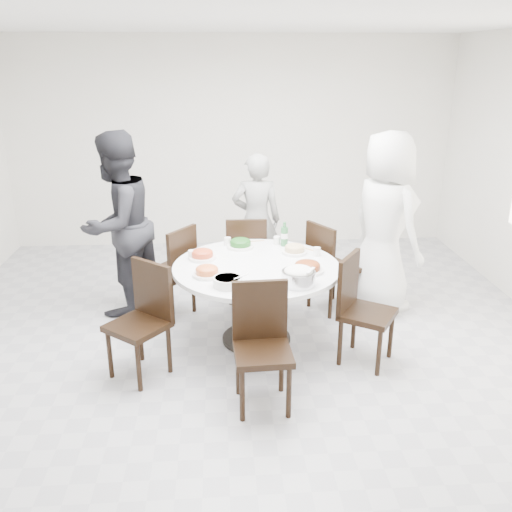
{
  "coord_description": "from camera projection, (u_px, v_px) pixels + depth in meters",
  "views": [
    {
      "loc": [
        -0.19,
        -4.41,
        2.49
      ],
      "look_at": [
        0.13,
        0.15,
        0.82
      ],
      "focal_mm": 38.0,
      "sensor_mm": 36.0,
      "label": 1
    }
  ],
  "objects": [
    {
      "name": "floor",
      "position": [
        243.0,
        345.0,
        5.0
      ],
      "size": [
        6.0,
        6.0,
        0.01
      ],
      "primitive_type": "cube",
      "color": "#B3B3B8",
      "rests_on": "ground"
    },
    {
      "name": "beverage_bottle",
      "position": [
        284.0,
        234.0,
        5.31
      ],
      "size": [
        0.07,
        0.07,
        0.24
      ],
      "primitive_type": "cylinder",
      "color": "#286635",
      "rests_on": "dining_table"
    },
    {
      "name": "rice_bowl",
      "position": [
        298.0,
        278.0,
        4.41
      ],
      "size": [
        0.28,
        0.28,
        0.12
      ],
      "primitive_type": "cylinder",
      "color": "silver",
      "rests_on": "dining_table"
    },
    {
      "name": "chair_s",
      "position": [
        263.0,
        350.0,
        3.98
      ],
      "size": [
        0.44,
        0.44,
        0.95
      ],
      "primitive_type": "cube",
      "rotation": [
        0.0,
        0.0,
        6.33
      ],
      "color": "black",
      "rests_on": "floor"
    },
    {
      "name": "wall_front",
      "position": [
        284.0,
        426.0,
        1.71
      ],
      "size": [
        6.0,
        0.01,
        2.8
      ],
      "primitive_type": "cube",
      "color": "white",
      "rests_on": "ground"
    },
    {
      "name": "chair_se",
      "position": [
        368.0,
        312.0,
        4.58
      ],
      "size": [
        0.58,
        0.58,
        0.95
      ],
      "primitive_type": "cube",
      "rotation": [
        0.0,
        0.0,
        7.27
      ],
      "color": "black",
      "rests_on": "floor"
    },
    {
      "name": "dish_greens",
      "position": [
        240.0,
        244.0,
        5.28
      ],
      "size": [
        0.26,
        0.26,
        0.07
      ],
      "primitive_type": "cylinder",
      "color": "white",
      "rests_on": "dining_table"
    },
    {
      "name": "soup_bowl",
      "position": [
        228.0,
        282.0,
        4.4
      ],
      "size": [
        0.24,
        0.24,
        0.07
      ],
      "primitive_type": "cylinder",
      "color": "white",
      "rests_on": "dining_table"
    },
    {
      "name": "dish_tofu",
      "position": [
        207.0,
        272.0,
        4.6
      ],
      "size": [
        0.25,
        0.25,
        0.06
      ],
      "primitive_type": "cylinder",
      "color": "white",
      "rests_on": "dining_table"
    },
    {
      "name": "diner_middle",
      "position": [
        256.0,
        220.0,
        6.15
      ],
      "size": [
        0.57,
        0.38,
        1.53
      ],
      "primitive_type": "imported",
      "rotation": [
        0.0,
        0.0,
        3.11
      ],
      "color": "black",
      "rests_on": "floor"
    },
    {
      "name": "dining_table",
      "position": [
        256.0,
        303.0,
        4.97
      ],
      "size": [
        1.5,
        1.5,
        0.75
      ],
      "primitive_type": "cylinder",
      "color": "white",
      "rests_on": "floor"
    },
    {
      "name": "wall_back",
      "position": [
        232.0,
        144.0,
        7.33
      ],
      "size": [
        6.0,
        0.01,
        2.8
      ],
      "primitive_type": "cube",
      "color": "white",
      "rests_on": "ground"
    },
    {
      "name": "diner_right",
      "position": [
        385.0,
        223.0,
        5.47
      ],
      "size": [
        0.91,
        1.07,
        1.85
      ],
      "primitive_type": "imported",
      "rotation": [
        0.0,
        0.0,
        2.0
      ],
      "color": "white",
      "rests_on": "floor"
    },
    {
      "name": "chair_ne",
      "position": [
        333.0,
        266.0,
        5.58
      ],
      "size": [
        0.57,
        0.57,
        0.95
      ],
      "primitive_type": "cube",
      "rotation": [
        0.0,
        0.0,
        2.09
      ],
      "color": "black",
      "rests_on": "floor"
    },
    {
      "name": "dish_pale",
      "position": [
        295.0,
        250.0,
        5.13
      ],
      "size": [
        0.24,
        0.24,
        0.06
      ],
      "primitive_type": "cylinder",
      "color": "white",
      "rests_on": "dining_table"
    },
    {
      "name": "chair_sw",
      "position": [
        137.0,
        323.0,
        4.38
      ],
      "size": [
        0.59,
        0.59,
        0.95
      ],
      "primitive_type": "cube",
      "rotation": [
        0.0,
        0.0,
        5.6
      ],
      "color": "black",
      "rests_on": "floor"
    },
    {
      "name": "ceiling",
      "position": [
        240.0,
        15.0,
        4.04
      ],
      "size": [
        6.0,
        6.0,
        0.01
      ],
      "primitive_type": "cube",
      "color": "white",
      "rests_on": "ground"
    },
    {
      "name": "chair_n",
      "position": [
        246.0,
        257.0,
        5.84
      ],
      "size": [
        0.43,
        0.43,
        0.95
      ],
      "primitive_type": "cube",
      "rotation": [
        0.0,
        0.0,
        3.13
      ],
      "color": "black",
      "rests_on": "floor"
    },
    {
      "name": "dish_redbrown",
      "position": [
        307.0,
        268.0,
        4.69
      ],
      "size": [
        0.29,
        0.29,
        0.07
      ],
      "primitive_type": "cylinder",
      "color": "white",
      "rests_on": "dining_table"
    },
    {
      "name": "chopsticks",
      "position": [
        254.0,
        242.0,
        5.45
      ],
      "size": [
        0.24,
        0.04,
        0.01
      ],
      "primitive_type": null,
      "color": "tan",
      "rests_on": "dining_table"
    },
    {
      "name": "tea_cups",
      "position": [
        255.0,
        238.0,
        5.45
      ],
      "size": [
        0.07,
        0.07,
        0.08
      ],
      "primitive_type": "cylinder",
      "color": "white",
      "rests_on": "dining_table"
    },
    {
      "name": "chair_nw",
      "position": [
        169.0,
        271.0,
        5.46
      ],
      "size": [
        0.59,
        0.59,
        0.95
      ],
      "primitive_type": "cube",
      "rotation": [
        0.0,
        0.0,
        4.09
      ],
      "color": "black",
      "rests_on": "floor"
    },
    {
      "name": "diner_left",
      "position": [
        118.0,
        225.0,
        5.41
      ],
      "size": [
        1.06,
        1.13,
        1.85
      ],
      "primitive_type": "imported",
      "rotation": [
        0.0,
        0.0,
        4.18
      ],
      "color": "black",
      "rests_on": "floor"
    },
    {
      "name": "dish_orange",
      "position": [
        202.0,
        255.0,
        4.99
      ],
      "size": [
        0.26,
        0.26,
        0.07
      ],
      "primitive_type": "cylinder",
      "color": "white",
      "rests_on": "dining_table"
    }
  ]
}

